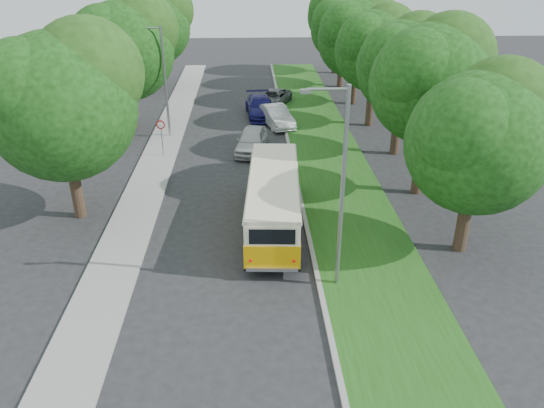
{
  "coord_description": "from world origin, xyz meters",
  "views": [
    {
      "loc": [
        0.94,
        -19.83,
        12.16
      ],
      "look_at": [
        1.94,
        1.87,
        1.5
      ],
      "focal_mm": 35.0,
      "sensor_mm": 36.0,
      "label": 1
    }
  ],
  "objects_px": {
    "vintage_bus": "(274,202)",
    "car_grey": "(273,98)",
    "lamppost_near": "(340,185)",
    "car_silver": "(252,140)",
    "car_blue": "(261,107)",
    "lamppost_far": "(163,78)",
    "car_white": "(276,116)"
  },
  "relations": [
    {
      "from": "car_white",
      "to": "lamppost_near",
      "type": "bearing_deg",
      "value": -102.99
    },
    {
      "from": "car_silver",
      "to": "car_grey",
      "type": "distance_m",
      "value": 10.98
    },
    {
      "from": "car_white",
      "to": "car_blue",
      "type": "xyz_separation_m",
      "value": [
        -1.1,
        2.47,
        0.02
      ]
    },
    {
      "from": "lamppost_far",
      "to": "car_blue",
      "type": "height_order",
      "value": "lamppost_far"
    },
    {
      "from": "car_silver",
      "to": "vintage_bus",
      "type": "bearing_deg",
      "value": -75.99
    },
    {
      "from": "lamppost_far",
      "to": "vintage_bus",
      "type": "bearing_deg",
      "value": -63.7
    },
    {
      "from": "lamppost_near",
      "to": "lamppost_far",
      "type": "distance_m",
      "value": 20.53
    },
    {
      "from": "car_white",
      "to": "car_grey",
      "type": "xyz_separation_m",
      "value": [
        0.0,
        5.43,
        -0.09
      ]
    },
    {
      "from": "car_blue",
      "to": "car_silver",
      "type": "bearing_deg",
      "value": -100.25
    },
    {
      "from": "vintage_bus",
      "to": "car_grey",
      "type": "xyz_separation_m",
      "value": [
        0.97,
        21.23,
        -0.7
      ]
    },
    {
      "from": "lamppost_far",
      "to": "car_white",
      "type": "height_order",
      "value": "lamppost_far"
    },
    {
      "from": "vintage_bus",
      "to": "car_grey",
      "type": "height_order",
      "value": "vintage_bus"
    },
    {
      "from": "vintage_bus",
      "to": "car_grey",
      "type": "distance_m",
      "value": 21.26
    },
    {
      "from": "vintage_bus",
      "to": "car_blue",
      "type": "relative_size",
      "value": 1.74
    },
    {
      "from": "lamppost_near",
      "to": "lamppost_far",
      "type": "xyz_separation_m",
      "value": [
        -8.91,
        18.5,
        -0.25
      ]
    },
    {
      "from": "lamppost_near",
      "to": "car_silver",
      "type": "height_order",
      "value": "lamppost_near"
    },
    {
      "from": "lamppost_near",
      "to": "lamppost_far",
      "type": "relative_size",
      "value": 1.07
    },
    {
      "from": "lamppost_near",
      "to": "lamppost_far",
      "type": "bearing_deg",
      "value": 115.71
    },
    {
      "from": "vintage_bus",
      "to": "car_white",
      "type": "relative_size",
      "value": 2.02
    },
    {
      "from": "lamppost_far",
      "to": "car_white",
      "type": "xyz_separation_m",
      "value": [
        7.7,
        2.18,
        -3.37
      ]
    },
    {
      "from": "lamppost_near",
      "to": "car_grey",
      "type": "height_order",
      "value": "lamppost_near"
    },
    {
      "from": "car_grey",
      "to": "car_blue",
      "type": "bearing_deg",
      "value": -89.17
    },
    {
      "from": "lamppost_near",
      "to": "vintage_bus",
      "type": "distance_m",
      "value": 6.14
    },
    {
      "from": "vintage_bus",
      "to": "car_blue",
      "type": "xyz_separation_m",
      "value": [
        -0.13,
        18.28,
        -0.59
      ]
    },
    {
      "from": "car_blue",
      "to": "car_grey",
      "type": "distance_m",
      "value": 3.15
    },
    {
      "from": "lamppost_near",
      "to": "car_blue",
      "type": "height_order",
      "value": "lamppost_near"
    },
    {
      "from": "car_silver",
      "to": "car_white",
      "type": "bearing_deg",
      "value": 79.79
    },
    {
      "from": "car_white",
      "to": "car_blue",
      "type": "height_order",
      "value": "car_blue"
    },
    {
      "from": "car_white",
      "to": "vintage_bus",
      "type": "bearing_deg",
      "value": -109.83
    },
    {
      "from": "car_white",
      "to": "car_grey",
      "type": "distance_m",
      "value": 5.43
    },
    {
      "from": "lamppost_near",
      "to": "lamppost_far",
      "type": "height_order",
      "value": "lamppost_near"
    },
    {
      "from": "lamppost_far",
      "to": "car_silver",
      "type": "distance_m",
      "value": 7.44
    }
  ]
}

